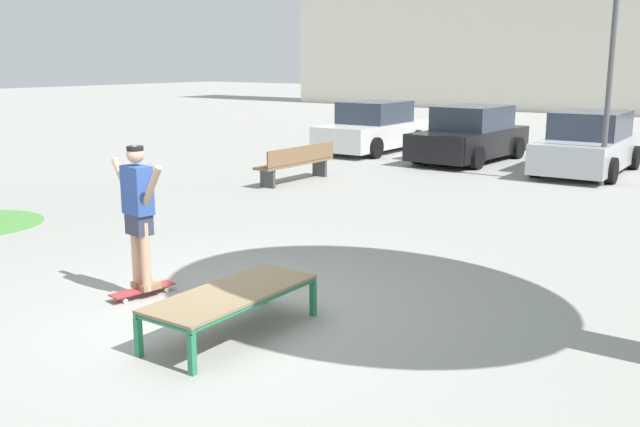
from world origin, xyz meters
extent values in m
plane|color=#999993|center=(0.00, 0.00, 0.00)|extent=(120.00, 120.00, 0.00)
cube|color=#237A4C|center=(0.28, 0.46, 0.19)|extent=(0.06, 0.06, 0.38)
cube|color=#237A4C|center=(0.98, 0.47, 0.19)|extent=(0.06, 0.06, 0.38)
cube|color=#237A4C|center=(0.32, -1.38, 0.19)|extent=(0.06, 0.06, 0.38)
cube|color=#237A4C|center=(1.02, -1.36, 0.19)|extent=(0.06, 0.06, 0.38)
cylinder|color=#237A4C|center=(0.30, -0.46, 0.41)|extent=(0.09, 1.90, 0.05)
cylinder|color=#237A4C|center=(1.00, -0.45, 0.41)|extent=(0.09, 1.90, 0.05)
cylinder|color=#237A4C|center=(0.63, 0.47, 0.41)|extent=(0.76, 0.07, 0.05)
cylinder|color=#237A4C|center=(0.67, -1.37, 0.41)|extent=(0.76, 0.07, 0.05)
cube|color=#847051|center=(0.65, -0.45, 0.45)|extent=(0.80, 1.92, 0.03)
cube|color=#B23333|center=(-1.03, -0.20, 0.08)|extent=(0.31, 0.82, 0.02)
cylinder|color=silver|center=(-1.07, 0.09, 0.03)|extent=(0.04, 0.06, 0.06)
cylinder|color=silver|center=(-0.92, 0.07, 0.03)|extent=(0.04, 0.06, 0.06)
cylinder|color=silver|center=(-1.15, -0.47, 0.03)|extent=(0.04, 0.06, 0.06)
cylinder|color=silver|center=(-1.00, -0.49, 0.03)|extent=(0.04, 0.06, 0.06)
cylinder|color=tan|center=(-1.13, -0.18, 0.50)|extent=(0.11, 0.11, 0.82)
cube|color=#99704C|center=(-1.13, -0.14, 0.13)|extent=(0.13, 0.25, 0.07)
cylinder|color=tan|center=(-0.93, -0.21, 0.50)|extent=(0.11, 0.11, 0.82)
cube|color=#99704C|center=(-0.93, -0.16, 0.13)|extent=(0.13, 0.25, 0.07)
cube|color=#33384C|center=(-1.03, -0.20, 0.88)|extent=(0.32, 0.24, 0.24)
cube|color=#2D4C99|center=(-1.03, -0.20, 1.28)|extent=(0.39, 0.27, 0.56)
cylinder|color=tan|center=(-1.33, -0.16, 1.35)|extent=(0.41, 0.13, 0.52)
cylinder|color=tan|center=(-0.74, -0.24, 1.35)|extent=(0.41, 0.13, 0.52)
sphere|color=tan|center=(-1.03, -0.20, 1.69)|extent=(0.20, 0.20, 0.20)
cylinder|color=black|center=(-1.03, -0.20, 1.76)|extent=(0.19, 0.19, 0.05)
cube|color=silver|center=(-6.11, 12.91, 0.51)|extent=(1.87, 4.26, 0.70)
cube|color=#2D3847|center=(-6.12, 13.06, 1.18)|extent=(1.64, 2.16, 0.64)
cylinder|color=black|center=(-5.21, 11.64, 0.30)|extent=(0.24, 0.61, 0.60)
cylinder|color=black|center=(-6.91, 11.57, 0.30)|extent=(0.24, 0.61, 0.60)
cylinder|color=black|center=(-5.31, 14.24, 0.30)|extent=(0.24, 0.61, 0.60)
cylinder|color=black|center=(-7.01, 14.17, 0.30)|extent=(0.24, 0.61, 0.60)
cube|color=black|center=(-2.87, 12.73, 0.51)|extent=(1.80, 4.24, 0.70)
cube|color=#2D3847|center=(-2.86, 12.88, 1.18)|extent=(1.61, 2.14, 0.64)
cylinder|color=black|center=(-2.05, 11.41, 0.30)|extent=(0.23, 0.61, 0.60)
cylinder|color=black|center=(-3.75, 11.45, 0.30)|extent=(0.23, 0.61, 0.60)
cylinder|color=black|center=(-1.99, 14.01, 0.30)|extent=(0.23, 0.61, 0.60)
cylinder|color=black|center=(-3.69, 14.05, 0.30)|extent=(0.23, 0.61, 0.60)
cube|color=#B7BABF|center=(0.38, 12.46, 0.51)|extent=(1.89, 4.27, 0.70)
cube|color=#2D3847|center=(0.37, 12.61, 1.18)|extent=(1.66, 2.17, 0.64)
cylinder|color=black|center=(1.29, 11.20, 0.30)|extent=(0.25, 0.61, 0.60)
cylinder|color=black|center=(-0.41, 11.12, 0.30)|extent=(0.25, 0.61, 0.60)
cylinder|color=black|center=(1.17, 13.80, 0.30)|extent=(0.25, 0.61, 0.60)
cylinder|color=black|center=(-0.53, 13.72, 0.30)|extent=(0.25, 0.61, 0.60)
cube|color=brown|center=(-4.60, 7.21, 0.43)|extent=(0.45, 2.40, 0.06)
cube|color=brown|center=(-4.40, 7.21, 0.65)|extent=(0.05, 2.40, 0.36)
cube|color=#424247|center=(-4.59, 6.25, 0.20)|extent=(0.37, 0.08, 0.40)
cube|color=#424247|center=(-4.60, 8.17, 0.20)|extent=(0.37, 0.08, 0.40)
cylinder|color=#4C4C51|center=(1.19, 10.82, 2.75)|extent=(0.12, 0.12, 5.50)
camera|label=1|loc=(5.43, -5.45, 2.74)|focal=40.19mm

